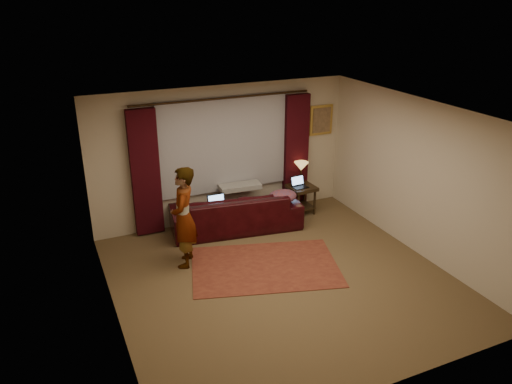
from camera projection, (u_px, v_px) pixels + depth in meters
floor at (282, 279)px, 7.76m from camera, size 5.00×5.00×0.01m
ceiling at (285, 115)px, 6.78m from camera, size 5.00×5.00×0.02m
wall_back at (223, 154)px, 9.38m from camera, size 5.00×0.02×2.60m
wall_front at (393, 290)px, 5.16m from camera, size 5.00×0.02×2.60m
wall_left at (108, 235)px, 6.32m from camera, size 0.02×5.00×2.60m
wall_right at (418, 178)px, 8.22m from camera, size 0.02×5.00×2.60m
sheer_curtain at (224, 145)px, 9.25m from camera, size 2.50×0.05×1.80m
drape_left at (145, 173)px, 8.76m from camera, size 0.50×0.14×2.30m
drape_right at (296, 152)px, 9.90m from camera, size 0.50×0.14×2.30m
curtain_rod at (224, 98)px, 8.88m from camera, size 0.04×0.04×3.40m
picture_frame at (321, 120)px, 9.98m from camera, size 0.50×0.04×0.60m
sofa at (236, 205)px, 9.23m from camera, size 2.51×1.36×0.96m
throw_blanket at (240, 174)px, 9.36m from camera, size 0.81×0.37×0.09m
clothing_pile at (282, 197)px, 9.27m from camera, size 0.64×0.55×0.23m
laptop_sofa at (218, 203)px, 9.00m from camera, size 0.34×0.37×0.24m
area_rug at (265, 266)px, 8.10m from camera, size 2.70×2.17×0.01m
end_table at (301, 199)px, 9.96m from camera, size 0.52×0.52×0.57m
tiffany_lamp at (301, 173)px, 9.89m from camera, size 0.32×0.32×0.45m
laptop_table at (300, 182)px, 9.74m from camera, size 0.32×0.34×0.21m
person at (184, 217)px, 7.89m from camera, size 0.65×0.65×1.67m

